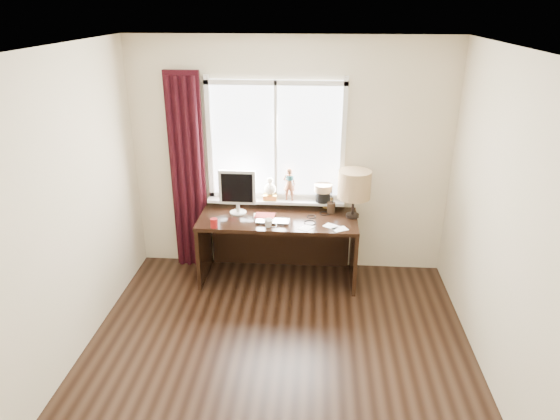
# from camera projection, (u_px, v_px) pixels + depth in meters

# --- Properties ---
(floor) EXTENTS (3.50, 4.00, 0.00)m
(floor) POSITION_uv_depth(u_px,v_px,m) (275.00, 379.00, 4.15)
(floor) COLOR #301E14
(floor) RESTS_ON ground
(ceiling) EXTENTS (3.50, 4.00, 0.00)m
(ceiling) POSITION_uv_depth(u_px,v_px,m) (273.00, 53.00, 3.14)
(ceiling) COLOR white
(ceiling) RESTS_ON wall_back
(wall_back) EXTENTS (3.50, 0.00, 2.60)m
(wall_back) POSITION_uv_depth(u_px,v_px,m) (290.00, 159.00, 5.48)
(wall_back) COLOR beige
(wall_back) RESTS_ON ground
(wall_left) EXTENTS (0.00, 4.00, 2.60)m
(wall_left) POSITION_uv_depth(u_px,v_px,m) (44.00, 231.00, 3.77)
(wall_left) COLOR beige
(wall_left) RESTS_ON ground
(wall_right) EXTENTS (0.00, 4.00, 2.60)m
(wall_right) POSITION_uv_depth(u_px,v_px,m) (520.00, 247.00, 3.53)
(wall_right) COLOR beige
(wall_right) RESTS_ON ground
(laptop) EXTENTS (0.36, 0.24, 0.03)m
(laptop) POSITION_uv_depth(u_px,v_px,m) (273.00, 221.00, 5.24)
(laptop) COLOR silver
(laptop) RESTS_ON desk
(mug) EXTENTS (0.11, 0.11, 0.09)m
(mug) POSITION_uv_depth(u_px,v_px,m) (268.00, 223.00, 5.13)
(mug) COLOR white
(mug) RESTS_ON desk
(red_cup) EXTENTS (0.07, 0.07, 0.10)m
(red_cup) POSITION_uv_depth(u_px,v_px,m) (214.00, 223.00, 5.11)
(red_cup) COLOR maroon
(red_cup) RESTS_ON desk
(window) EXTENTS (1.52, 0.21, 1.40)m
(window) POSITION_uv_depth(u_px,v_px,m) (278.00, 159.00, 5.45)
(window) COLOR white
(window) RESTS_ON ground
(curtain) EXTENTS (0.38, 0.09, 2.25)m
(curtain) POSITION_uv_depth(u_px,v_px,m) (188.00, 175.00, 5.55)
(curtain) COLOR black
(curtain) RESTS_ON floor
(desk) EXTENTS (1.70, 0.70, 0.75)m
(desk) POSITION_uv_depth(u_px,v_px,m) (279.00, 234.00, 5.55)
(desk) COLOR black
(desk) RESTS_ON floor
(monitor) EXTENTS (0.40, 0.18, 0.49)m
(monitor) POSITION_uv_depth(u_px,v_px,m) (237.00, 189.00, 5.37)
(monitor) COLOR beige
(monitor) RESTS_ON desk
(notebook_stack) EXTENTS (0.24, 0.18, 0.03)m
(notebook_stack) POSITION_uv_depth(u_px,v_px,m) (264.00, 216.00, 5.36)
(notebook_stack) COLOR beige
(notebook_stack) RESTS_ON desk
(brush_holder) EXTENTS (0.09, 0.09, 0.25)m
(brush_holder) POSITION_uv_depth(u_px,v_px,m) (331.00, 208.00, 5.46)
(brush_holder) COLOR black
(brush_holder) RESTS_ON desk
(icon_frame) EXTENTS (0.10, 0.04, 0.13)m
(icon_frame) POSITION_uv_depth(u_px,v_px,m) (328.00, 203.00, 5.58)
(icon_frame) COLOR gold
(icon_frame) RESTS_ON desk
(table_lamp) EXTENTS (0.35, 0.35, 0.52)m
(table_lamp) POSITION_uv_depth(u_px,v_px,m) (354.00, 185.00, 5.25)
(table_lamp) COLOR black
(table_lamp) RESTS_ON desk
(loose_papers) EXTENTS (0.53, 0.24, 0.00)m
(loose_papers) POSITION_uv_depth(u_px,v_px,m) (326.00, 228.00, 5.12)
(loose_papers) COLOR white
(loose_papers) RESTS_ON desk
(desk_cables) EXTENTS (0.28, 0.39, 0.01)m
(desk_cables) POSITION_uv_depth(u_px,v_px,m) (315.00, 218.00, 5.34)
(desk_cables) COLOR black
(desk_cables) RESTS_ON desk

